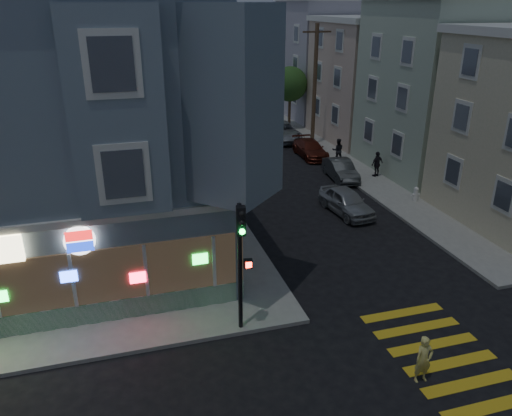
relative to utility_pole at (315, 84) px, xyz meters
name	(u,v)px	position (x,y,z in m)	size (l,w,h in m)	color
ground	(242,377)	(-12.00, -24.00, -4.80)	(120.00, 120.00, 0.00)	black
sidewalk_ne	(440,138)	(11.00, -1.00, -4.72)	(24.00, 42.00, 0.15)	gray
corner_building	(38,123)	(-18.00, -13.02, 1.02)	(14.60, 14.60, 11.40)	slate
row_house_b	(470,88)	(7.50, -8.00, 0.60)	(12.00, 8.60, 10.50)	#AFC2A9
row_house_c	(396,80)	(7.50, 1.00, -0.15)	(12.00, 8.60, 9.00)	beige
row_house_d	(348,60)	(7.50, 10.00, 0.60)	(12.00, 8.60, 10.50)	#9E97A6
utility_pole	(315,84)	(0.00, 0.00, 0.00)	(2.20, 0.30, 9.00)	#4C3826
street_tree_near	(290,84)	(0.20, 6.00, -0.86)	(3.00, 3.00, 5.30)	#4C3826
street_tree_far	(263,73)	(0.20, 14.00, -0.86)	(3.00, 3.00, 5.30)	#4C3826
running_child	(424,360)	(-6.85, -25.61, -4.03)	(0.56, 0.37, 1.54)	#DFD872
pedestrian_a	(338,150)	(-0.07, -4.85, -3.82)	(0.80, 0.62, 1.64)	black
pedestrian_b	(377,164)	(1.00, -8.48, -3.83)	(0.96, 0.40, 1.63)	black
parked_car_a	(346,201)	(-3.40, -13.21, -4.12)	(1.60, 3.97, 1.35)	#A1A5A9
parked_car_b	(341,170)	(-1.30, -8.01, -4.16)	(1.34, 3.84, 1.27)	#3C4042
parked_car_c	(310,149)	(-1.30, -2.81, -4.19)	(1.70, 4.19, 1.22)	#5C2015
parked_car_d	(282,131)	(-1.74, 2.39, -4.07)	(2.41, 5.22, 1.45)	#9DA2A7
traffic_signal	(241,248)	(-11.42, -21.82, -1.54)	(0.56, 0.51, 4.60)	black
fire_hydrant	(416,193)	(1.00, -12.96, -4.21)	(0.48, 0.27, 0.82)	white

